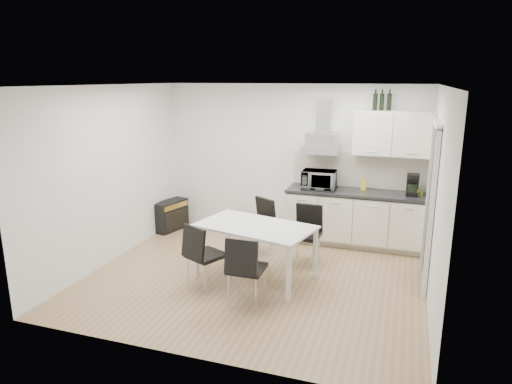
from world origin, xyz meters
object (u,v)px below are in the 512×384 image
kitchenette (358,196)px  dining_table (255,230)px  chair_far_right (305,236)px  floor_speaker (245,222)px  guitar_amp (171,215)px  chair_far_left (256,227)px  chair_near_left (206,256)px  chair_near_right (247,269)px

kitchenette → dining_table: 2.11m
chair_far_right → floor_speaker: 1.90m
chair_far_right → guitar_amp: chair_far_right is taller
chair_far_left → dining_table: bearing=137.5°
kitchenette → chair_far_left: 1.76m
floor_speaker → chair_near_left: bearing=-90.5°
chair_far_left → chair_near_left: (-0.25, -1.31, 0.00)m
dining_table → chair_near_left: size_ratio=1.94×
chair_far_right → chair_near_right: bearing=77.7°
chair_near_right → floor_speaker: 2.84m
chair_far_left → chair_far_right: size_ratio=1.00×
dining_table → floor_speaker: bearing=127.1°
chair_near_left → floor_speaker: 2.46m
dining_table → chair_near_left: bearing=-121.2°
chair_far_right → floor_speaker: bearing=-37.7°
chair_far_left → chair_near_right: same height
dining_table → chair_near_right: 0.80m
chair_far_right → floor_speaker: (-1.40, 1.25, -0.30)m
chair_near_left → floor_speaker: (-0.34, 2.42, -0.30)m
chair_near_left → chair_near_right: (0.65, -0.23, 0.00)m
floor_speaker → chair_near_right: bearing=-78.1°
kitchenette → floor_speaker: kitchenette is taller
chair_near_right → floor_speaker: chair_near_right is taller
guitar_amp → floor_speaker: guitar_amp is taller
guitar_amp → chair_near_left: bearing=-35.8°
chair_far_right → dining_table: bearing=53.6°
guitar_amp → floor_speaker: 1.34m
guitar_amp → floor_speaker: bearing=35.6°
chair_near_left → floor_speaker: chair_near_left is taller
chair_far_left → floor_speaker: (-0.59, 1.11, -0.30)m
chair_near_left → chair_near_right: size_ratio=1.00×
chair_far_right → chair_near_left: 1.57m
dining_table → chair_near_left: 0.76m
chair_far_left → chair_near_right: size_ratio=1.00×
chair_far_left → guitar_amp: (-1.84, 0.64, -0.17)m
chair_far_left → chair_near_right: (0.39, -1.54, 0.00)m
kitchenette → dining_table: bearing=-124.3°
chair_near_right → floor_speaker: (-0.99, 2.65, -0.30)m
kitchenette → chair_far_right: bearing=-120.1°
chair_far_right → chair_near_left: bearing=51.9°
dining_table → guitar_amp: 2.57m
chair_far_left → chair_near_left: same height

